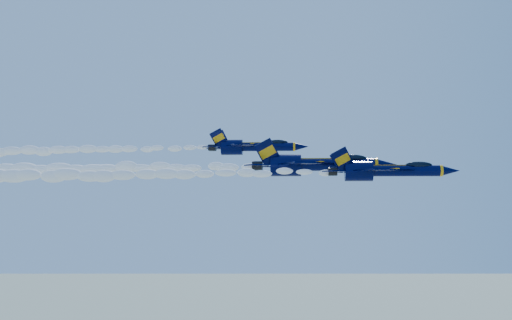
{
  "coord_description": "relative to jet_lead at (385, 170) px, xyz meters",
  "views": [
    {
      "loc": [
        9.73,
        -83.51,
        147.58
      ],
      "look_at": [
        3.51,
        -4.01,
        151.73
      ],
      "focal_mm": 40.0,
      "sensor_mm": 36.0,
      "label": 1
    }
  ],
  "objects": [
    {
      "name": "jet_lead",
      "position": [
        0.0,
        0.0,
        0.0
      ],
      "size": [
        15.81,
        12.97,
        5.88
      ],
      "color": "black"
    },
    {
      "name": "smoke_trail_jet_lead",
      "position": [
        -28.93,
        -0.0,
        -0.42
      ],
      "size": [
        44.34,
        1.89,
        1.7
      ],
      "primitive_type": "ellipsoid",
      "color": "white"
    },
    {
      "name": "smoke_trail_jet_second",
      "position": [
        -38.86,
        7.55,
        0.65
      ],
      "size": [
        44.34,
        2.33,
        2.1
      ],
      "primitive_type": "ellipsoid",
      "color": "white"
    },
    {
      "name": "jet_third",
      "position": [
        -17.96,
        19.81,
        4.51
      ],
      "size": [
        15.94,
        13.07,
        5.92
      ],
      "color": "black"
    },
    {
      "name": "smoke_trail_jet_third",
      "position": [
        -46.94,
        19.81,
        4.09
      ],
      "size": [
        44.34,
        1.9,
        1.71
      ],
      "primitive_type": "ellipsoid",
      "color": "white"
    },
    {
      "name": "jet_second",
      "position": [
        -8.33,
        7.55,
        1.11
      ],
      "size": [
        19.55,
        16.04,
        7.26
      ],
      "color": "black"
    }
  ]
}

